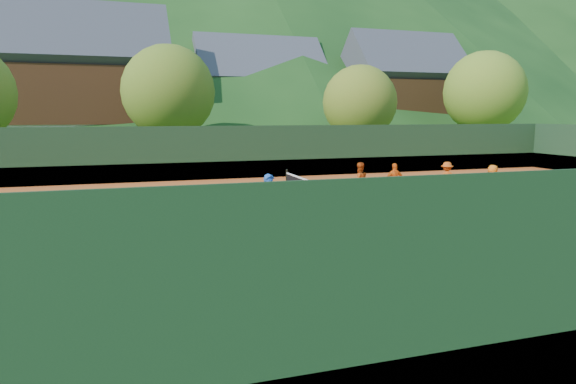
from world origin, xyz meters
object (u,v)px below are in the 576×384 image
object	(u,v)px
student_a	(359,182)
student_c	(492,182)
tennis_net	(338,203)
chalet_mid	(258,101)
student_d	(447,179)
chalet_left	(84,90)
coach	(270,203)
student_b	(395,181)
chalet_right	(402,98)
ball_hopper	(114,245)

from	to	relation	value
student_a	student_c	world-z (taller)	student_a
tennis_net	chalet_mid	size ratio (longest dim) A/B	0.95
student_d	chalet_left	bearing A→B (deg)	-39.68
coach	chalet_mid	xyz separation A→B (m)	(9.01, 35.60, 4.06)
student_a	tennis_net	xyz separation A→B (m)	(-2.16, -2.77, -0.32)
tennis_net	student_a	bearing A→B (deg)	52.04
student_d	tennis_net	xyz separation A→B (m)	(-6.66, -3.06, -0.26)
student_b	student_d	distance (m)	2.65
chalet_mid	chalet_right	distance (m)	14.56
ball_hopper	chalet_right	bearing A→B (deg)	51.69
chalet_mid	student_d	bearing A→B (deg)	-88.77
ball_hopper	chalet_right	world-z (taller)	chalet_right
student_d	chalet_mid	distance (m)	31.23
coach	chalet_right	bearing A→B (deg)	59.49
coach	student_d	size ratio (longest dim) A/B	1.20
chalet_left	chalet_right	size ratio (longest dim) A/B	1.16
student_a	student_d	xyz separation A→B (m)	(4.50, 0.29, -0.07)
student_d	tennis_net	size ratio (longest dim) A/B	0.13
student_b	chalet_mid	bearing A→B (deg)	-88.79
student_b	chalet_right	size ratio (longest dim) A/B	0.13
ball_hopper	chalet_left	distance (m)	35.31
chalet_left	chalet_right	world-z (taller)	chalet_left
student_d	tennis_net	distance (m)	7.34
student_d	coach	bearing A→B (deg)	44.28
student_d	chalet_mid	bearing A→B (deg)	-70.19
student_d	chalet_left	world-z (taller)	chalet_left
coach	chalet_right	size ratio (longest dim) A/B	0.15
chalet_right	chalet_left	bearing A→B (deg)	-180.00
student_a	student_b	world-z (taller)	student_a
student_d	chalet_left	size ratio (longest dim) A/B	0.11
student_d	chalet_right	size ratio (longest dim) A/B	0.13
tennis_net	ball_hopper	distance (m)	9.00
coach	student_a	bearing A→B (deg)	45.73
student_a	student_d	world-z (taller)	student_a
student_c	chalet_mid	size ratio (longest dim) A/B	0.12
student_b	tennis_net	distance (m)	5.07
student_c	ball_hopper	size ratio (longest dim) A/B	1.51
student_d	tennis_net	bearing A→B (deg)	43.23
chalet_right	student_a	bearing A→B (deg)	-123.23
student_b	student_c	xyz separation A→B (m)	(3.72, -1.74, -0.01)
student_d	chalet_right	bearing A→B (deg)	-97.75
student_d	chalet_left	distance (m)	32.05
student_c	chalet_mid	bearing A→B (deg)	-92.96
coach	chalet_mid	world-z (taller)	chalet_mid
student_a	student_c	xyz separation A→B (m)	(5.58, -1.43, -0.07)
ball_hopper	chalet_right	distance (m)	44.68
chalet_mid	chalet_right	size ratio (longest dim) A/B	1.06
student_a	tennis_net	size ratio (longest dim) A/B	0.14
ball_hopper	chalet_mid	xyz separation A→B (m)	(13.56, 38.88, 4.22)
tennis_net	ball_hopper	xyz separation A→B (m)	(-7.56, -4.89, 0.25)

